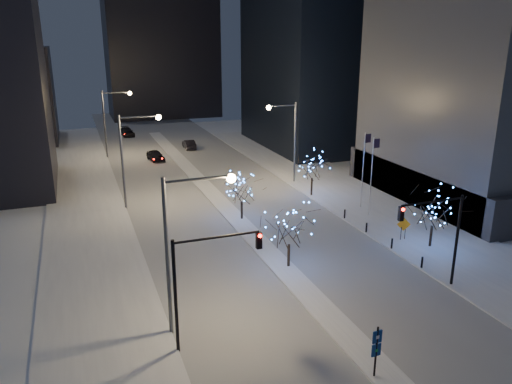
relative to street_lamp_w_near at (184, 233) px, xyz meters
name	(u,v)px	position (x,y,z in m)	size (l,w,h in m)	color
ground	(331,319)	(8.94, -2.00, -6.50)	(160.00, 160.00, 0.00)	white
road	(199,180)	(8.94, 33.00, -6.49)	(20.00, 130.00, 0.02)	#9FA4AD
median	(209,191)	(8.94, 28.00, -6.42)	(2.00, 80.00, 0.15)	white
east_sidewalk	(364,202)	(23.94, 18.00, -6.42)	(10.00, 90.00, 0.15)	white
west_sidewalk	(90,236)	(-5.06, 18.00, -6.42)	(8.00, 90.00, 0.15)	white
horizon_block	(160,21)	(14.94, 90.00, 14.50)	(24.00, 14.00, 42.00)	black
street_lamp_w_near	(184,233)	(0.00, 0.00, 0.00)	(4.40, 0.56, 10.00)	#595E66
street_lamp_w_mid	(132,148)	(0.00, 25.00, 0.00)	(4.40, 0.56, 10.00)	#595E66
street_lamp_w_far	(111,115)	(0.00, 50.00, 0.00)	(4.40, 0.56, 10.00)	#595E66
street_lamp_east	(288,132)	(19.02, 28.00, -0.05)	(3.90, 0.56, 10.00)	#595E66
traffic_signal_west	(202,273)	(0.50, -2.00, -1.74)	(5.26, 0.43, 7.00)	black
traffic_signal_east	(441,228)	(17.88, -1.00, -1.74)	(5.26, 0.43, 7.00)	black
flagpoles	(368,167)	(22.30, 15.25, -1.70)	(1.35, 2.60, 8.00)	silver
bollards	(379,235)	(19.14, 8.00, -5.90)	(0.16, 12.16, 0.90)	black
car_near	(156,156)	(5.54, 45.74, -5.74)	(1.79, 4.45, 1.52)	black
car_mid	(189,144)	(12.04, 52.08, -5.76)	(1.57, 4.49, 1.48)	black
car_far	(127,132)	(3.74, 67.07, -5.75)	(2.09, 5.14, 1.49)	black
holiday_tree_median_near	(289,226)	(9.44, 5.94, -2.99)	(5.14, 5.14, 5.22)	black
holiday_tree_median_far	(242,189)	(9.44, 17.47, -3.26)	(3.63, 3.63, 4.71)	black
holiday_tree_plaza_near	(434,208)	(22.58, 5.29, -2.88)	(4.62, 4.62, 5.43)	black
holiday_tree_plaza_far	(312,165)	(19.44, 22.06, -2.81)	(4.08, 4.08, 5.37)	black
wayfinding_sign	(376,347)	(8.29, -8.00, -4.58)	(0.56, 0.11, 3.13)	black
construction_sign	(404,226)	(21.25, 7.37, -5.12)	(1.17, 0.49, 2.04)	black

